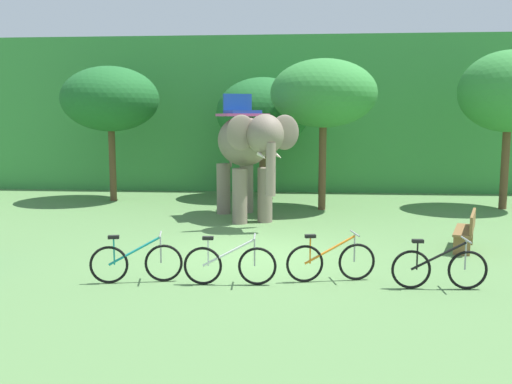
{
  "coord_description": "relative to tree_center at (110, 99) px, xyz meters",
  "views": [
    {
      "loc": [
        0.95,
        -12.09,
        3.06
      ],
      "look_at": [
        -0.09,
        1.0,
        1.3
      ],
      "focal_mm": 39.2,
      "sensor_mm": 36.0,
      "label": 1
    }
  ],
  "objects": [
    {
      "name": "ground_plane",
      "position": [
        5.92,
        -7.87,
        -3.71
      ],
      "size": [
        80.0,
        80.0,
        0.0
      ],
      "primitive_type": "plane",
      "color": "#567F47"
    },
    {
      "name": "foliage_hedge",
      "position": [
        5.92,
        5.92,
        -0.54
      ],
      "size": [
        36.0,
        6.0,
        6.34
      ],
      "primitive_type": "cube",
      "color": "#3D8E42",
      "rests_on": "ground"
    },
    {
      "name": "tree_center",
      "position": [
        0.0,
        0.0,
        0.0
      ],
      "size": [
        3.5,
        3.5,
        4.89
      ],
      "color": "brown",
      "rests_on": "ground"
    },
    {
      "name": "tree_far_right",
      "position": [
        5.45,
        1.2,
        -0.48
      ],
      "size": [
        3.51,
        3.51,
        4.55
      ],
      "color": "brown",
      "rests_on": "ground"
    },
    {
      "name": "tree_center_right",
      "position": [
        7.61,
        -1.4,
        0.11
      ],
      "size": [
        3.47,
        3.47,
        4.95
      ],
      "color": "brown",
      "rests_on": "ground"
    },
    {
      "name": "tree_left",
      "position": [
        13.68,
        -0.8,
        0.18
      ],
      "size": [
        3.24,
        3.24,
        5.24
      ],
      "color": "brown",
      "rests_on": "ground"
    },
    {
      "name": "elephant",
      "position": [
        5.28,
        -3.42,
        -1.5
      ],
      "size": [
        2.92,
        4.19,
        3.78
      ],
      "color": "gray",
      "rests_on": "ground"
    },
    {
      "name": "bike_teal",
      "position": [
        3.85,
        -10.07,
        -3.32
      ],
      "size": [
        1.69,
        0.54,
        0.92
      ],
      "color": "black",
      "rests_on": "ground"
    },
    {
      "name": "bike_white",
      "position": [
        5.6,
        -10.07,
        -3.32
      ],
      "size": [
        1.71,
        0.52,
        0.92
      ],
      "color": "black",
      "rests_on": "ground"
    },
    {
      "name": "bike_orange",
      "position": [
        7.46,
        -9.7,
        -3.32
      ],
      "size": [
        1.68,
        0.56,
        0.92
      ],
      "color": "black",
      "rests_on": "ground"
    },
    {
      "name": "bike_black",
      "position": [
        9.37,
        -10.03,
        -3.32
      ],
      "size": [
        1.71,
        0.52,
        0.92
      ],
      "color": "black",
      "rests_on": "ground"
    },
    {
      "name": "wooden_bench",
      "position": [
        10.75,
        -6.91,
        -3.23
      ],
      "size": [
        0.88,
        1.55,
        0.89
      ],
      "color": "brown",
      "rests_on": "ground"
    }
  ]
}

